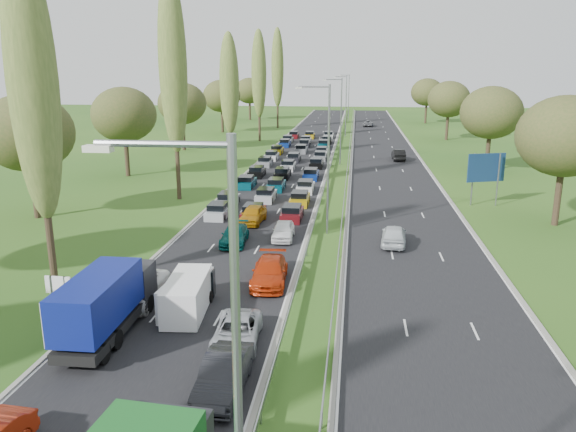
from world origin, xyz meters
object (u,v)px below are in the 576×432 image
(white_van_front, at_px, (188,294))
(white_van_rear, at_px, (188,293))
(near_car_2, at_px, (135,290))
(info_sign, at_px, (59,289))
(blue_lorry, at_px, (107,302))
(direction_sign, at_px, (486,170))

(white_van_front, height_order, white_van_rear, white_van_front)
(white_van_front, distance_m, white_van_rear, 0.34)
(near_car_2, distance_m, info_sign, 4.06)
(info_sign, bearing_deg, near_car_2, 23.91)
(blue_lorry, height_order, direction_sign, direction_sign)
(near_car_2, relative_size, white_van_front, 1.15)
(blue_lorry, distance_m, info_sign, 4.57)
(blue_lorry, relative_size, info_sign, 3.87)
(blue_lorry, relative_size, white_van_rear, 1.77)
(near_car_2, distance_m, white_van_front, 3.48)
(blue_lorry, distance_m, white_van_rear, 4.75)
(blue_lorry, bearing_deg, white_van_rear, 48.48)
(white_van_rear, distance_m, info_sign, 7.05)
(info_sign, xyz_separation_m, direction_sign, (28.80, 29.04, 2.20))
(near_car_2, bearing_deg, info_sign, -156.31)
(near_car_2, height_order, white_van_rear, white_van_rear)
(blue_lorry, relative_size, direction_sign, 1.56)
(white_van_rear, bearing_deg, blue_lorry, -127.30)
(white_van_rear, bearing_deg, white_van_front, -61.34)
(info_sign, bearing_deg, blue_lorry, -31.00)
(white_van_rear, bearing_deg, info_sign, -166.86)
(info_sign, bearing_deg, direction_sign, 45.24)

